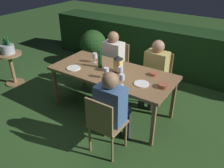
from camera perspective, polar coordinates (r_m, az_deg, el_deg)
The scene contains 22 objects.
ground_plane at distance 4.07m, azimuth 0.00°, elevation -6.55°, with size 16.00×16.00×0.00m, color #2D5123.
dining_table at distance 3.70m, azimuth 0.00°, elevation 2.35°, with size 1.97×0.90×0.76m.
chair_side_right_a at distance 4.65m, azimuth 1.17°, elevation 5.20°, with size 0.42×0.40×0.87m.
person_in_cream at distance 4.44m, azimuth -0.17°, elevation 6.14°, with size 0.38×0.47×1.15m.
chair_side_left_b at distance 3.02m, azimuth -1.82°, elevation -9.54°, with size 0.42×0.40×0.87m.
person_in_blue at distance 3.06m, azimuth 0.25°, elevation -5.41°, with size 0.38×0.47×1.15m.
chair_side_right_b at distance 4.29m, azimuth 11.21°, elevation 2.45°, with size 0.42×0.40×0.87m.
person_in_mustard at distance 4.06m, azimuth 10.32°, elevation 3.35°, with size 0.38×0.47×1.15m.
lantern_centerpiece at distance 3.60m, azimuth 1.56°, elevation 5.13°, with size 0.15×0.15×0.27m.
green_bottle_on_table at distance 3.78m, azimuth -2.90°, elevation 5.64°, with size 0.07×0.07×0.29m.
wine_glass_a at distance 3.42m, azimuth -1.38°, elevation 3.19°, with size 0.08×0.08×0.17m.
wine_glass_b at distance 3.45m, azimuth 2.12°, elevation 3.43°, with size 0.08×0.08×0.17m.
wine_glass_c at distance 3.95m, azimuth -4.20°, elevation 6.83°, with size 0.08×0.08×0.17m.
wine_glass_d at distance 3.24m, azimuth 2.44°, elevation 1.57°, with size 0.08×0.08×0.17m.
plate_a at distance 3.82m, azimuth -9.37°, elevation 3.86°, with size 0.22×0.22×0.01m, color white.
plate_b at distance 3.33m, azimuth 7.20°, elevation 0.05°, with size 0.22×0.22×0.01m, color white.
bowl_olives at distance 3.61m, azimuth 10.13°, elevation 2.49°, with size 0.13×0.13×0.04m.
bowl_bread at distance 3.29m, azimuth 12.39°, elevation -0.36°, with size 0.14×0.14×0.06m.
side_table at distance 5.13m, azimuth -23.42°, elevation 4.54°, with size 0.49×0.49×0.67m.
ice_bucket at distance 5.02m, azimuth -24.15°, elevation 7.95°, with size 0.26×0.26×0.34m.
hedge_backdrop at distance 5.47m, azimuth 12.08°, elevation 8.52°, with size 5.65×0.69×1.01m, color #193816.
potted_plant_by_hedge at distance 5.57m, azimuth -4.67°, elevation 9.42°, with size 0.62×0.62×0.86m.
Camera 1 is at (1.82, -2.76, 2.37)m, focal length 37.47 mm.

